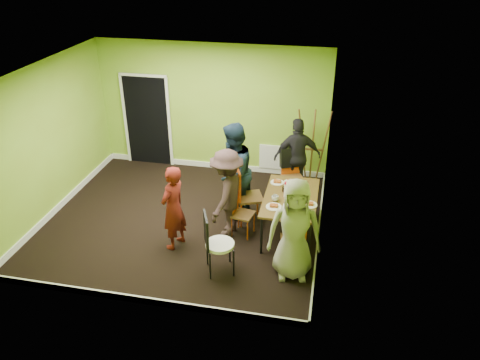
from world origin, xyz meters
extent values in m
plane|color=black|center=(0.00, 0.00, 0.00)|extent=(5.00, 5.00, 0.00)
cube|color=#85A82B|center=(0.00, 2.25, 1.40)|extent=(5.00, 0.04, 2.80)
cube|color=#85A82B|center=(0.00, -2.25, 1.40)|extent=(5.00, 0.04, 2.80)
cube|color=#85A82B|center=(-2.50, 0.00, 1.40)|extent=(0.04, 4.50, 2.80)
cube|color=#85A82B|center=(2.50, 0.00, 1.40)|extent=(0.04, 4.50, 2.80)
cube|color=white|center=(0.00, 0.00, 2.80)|extent=(5.00, 4.50, 0.04)
cube|color=black|center=(-1.50, 2.22, 1.02)|extent=(1.00, 0.05, 2.04)
cube|color=white|center=(1.30, 2.22, 0.40)|extent=(0.50, 0.04, 0.55)
cylinder|color=black|center=(1.57, -0.71, 0.35)|extent=(0.04, 0.04, 0.71)
cylinder|color=black|center=(2.35, -0.71, 0.35)|extent=(0.04, 0.04, 0.71)
cylinder|color=black|center=(1.57, 0.67, 0.35)|extent=(0.04, 0.04, 0.71)
cylinder|color=black|center=(2.35, 0.67, 0.35)|extent=(0.04, 0.04, 0.71)
cube|color=brown|center=(1.96, -0.02, 0.73)|extent=(0.90, 1.50, 0.04)
cylinder|color=#E85915|center=(0.96, 0.34, 0.25)|extent=(0.03, 0.03, 0.50)
cylinder|color=#E85915|center=(1.09, -0.01, 0.25)|extent=(0.03, 0.03, 0.50)
cylinder|color=#E85915|center=(1.31, 0.48, 0.25)|extent=(0.03, 0.03, 0.50)
cylinder|color=#E85915|center=(1.45, 0.12, 0.25)|extent=(0.03, 0.03, 0.50)
cube|color=brown|center=(1.20, 0.23, 0.50)|extent=(0.58, 0.58, 0.04)
cube|color=#E85915|center=(1.00, 0.15, 0.80)|extent=(0.19, 0.41, 0.56)
cylinder|color=#E85915|center=(1.05, -0.03, 0.20)|extent=(0.02, 0.02, 0.40)
cylinder|color=#E85915|center=(0.99, -0.33, 0.20)|extent=(0.02, 0.02, 0.40)
cylinder|color=#E85915|center=(1.35, -0.09, 0.20)|extent=(0.02, 0.02, 0.40)
cylinder|color=#E85915|center=(1.28, -0.39, 0.20)|extent=(0.02, 0.02, 0.40)
cube|color=brown|center=(1.17, -0.21, 0.40)|extent=(0.42, 0.42, 0.04)
cube|color=#E85915|center=(1.00, -0.18, 0.64)|extent=(0.10, 0.34, 0.45)
cylinder|color=#E85915|center=(1.98, 1.43, 0.22)|extent=(0.03, 0.03, 0.45)
cylinder|color=#E85915|center=(1.67, 1.30, 0.22)|extent=(0.03, 0.03, 0.45)
cylinder|color=#E85915|center=(2.11, 1.12, 0.22)|extent=(0.03, 0.03, 0.45)
cylinder|color=#E85915|center=(1.80, 0.98, 0.22)|extent=(0.03, 0.03, 0.45)
cube|color=brown|center=(1.89, 1.21, 0.45)|extent=(0.53, 0.53, 0.04)
cube|color=#E85915|center=(1.81, 1.38, 0.72)|extent=(0.36, 0.18, 0.50)
cylinder|color=#E85915|center=(1.97, -1.04, 0.21)|extent=(0.02, 0.02, 0.43)
cylinder|color=#E85915|center=(2.29, -0.98, 0.21)|extent=(0.02, 0.02, 0.43)
cylinder|color=#E85915|center=(1.92, -0.72, 0.21)|extent=(0.02, 0.02, 0.43)
cylinder|color=#E85915|center=(2.23, -0.66, 0.21)|extent=(0.02, 0.02, 0.43)
cube|color=brown|center=(2.10, -0.85, 0.43)|extent=(0.44, 0.44, 0.04)
cube|color=#E85915|center=(2.14, -1.03, 0.69)|extent=(0.36, 0.09, 0.48)
cylinder|color=black|center=(0.78, -1.17, 0.24)|extent=(0.03, 0.03, 0.48)
cylinder|color=black|center=(0.91, -1.51, 0.24)|extent=(0.03, 0.03, 0.48)
cylinder|color=black|center=(1.11, -1.04, 0.24)|extent=(0.03, 0.03, 0.48)
cylinder|color=black|center=(1.25, -1.37, 0.24)|extent=(0.03, 0.03, 0.48)
cylinder|color=white|center=(1.01, -1.27, 0.49)|extent=(0.45, 0.45, 0.05)
cube|color=black|center=(0.83, -1.35, 0.77)|extent=(0.18, 0.39, 0.54)
cylinder|color=brown|center=(1.98, 1.97, 0.84)|extent=(0.24, 0.40, 1.70)
cylinder|color=brown|center=(2.42, 1.97, 0.84)|extent=(0.24, 0.40, 1.70)
cylinder|color=brown|center=(2.20, 1.73, 0.84)|extent=(0.04, 0.39, 1.66)
cube|color=brown|center=(2.20, 1.93, 0.79)|extent=(0.46, 0.04, 0.04)
cylinder|color=white|center=(1.67, 0.42, 0.76)|extent=(0.25, 0.25, 0.01)
cylinder|color=white|center=(1.73, -0.42, 0.76)|extent=(0.26, 0.26, 0.01)
cylinder|color=white|center=(1.90, 0.47, 0.76)|extent=(0.24, 0.24, 0.01)
cylinder|color=white|center=(2.01, -0.55, 0.76)|extent=(0.23, 0.23, 0.01)
cylinder|color=white|center=(2.16, 0.20, 0.76)|extent=(0.23, 0.23, 0.01)
cylinder|color=white|center=(2.29, -0.24, 0.76)|extent=(0.26, 0.26, 0.01)
cylinder|color=white|center=(1.88, -0.04, 0.87)|extent=(0.08, 0.08, 0.25)
cylinder|color=#1C27D2|center=(2.13, -0.32, 0.86)|extent=(0.07, 0.07, 0.22)
cylinder|color=#E85915|center=(1.83, 0.12, 0.79)|extent=(0.04, 0.04, 0.07)
cylinder|color=black|center=(1.83, 0.13, 0.79)|extent=(0.06, 0.06, 0.09)
cylinder|color=black|center=(2.06, 0.35, 0.80)|extent=(0.07, 0.07, 0.09)
cylinder|color=black|center=(2.12, -0.56, 0.80)|extent=(0.06, 0.06, 0.10)
imported|color=white|center=(1.72, -0.21, 0.80)|extent=(0.12, 0.12, 0.09)
imported|color=white|center=(2.07, 0.05, 0.80)|extent=(0.11, 0.11, 0.10)
imported|color=#58140F|center=(0.11, -0.78, 0.75)|extent=(0.51, 0.63, 1.49)
imported|color=#12212E|center=(0.87, 0.33, 0.92)|extent=(0.79, 0.97, 1.85)
imported|color=#312120|center=(0.89, -0.22, 0.80)|extent=(0.74, 1.11, 1.60)
imported|color=black|center=(1.93, 1.49, 0.80)|extent=(1.01, 0.64, 1.60)
imported|color=gray|center=(2.13, -1.14, 0.83)|extent=(0.88, 0.65, 1.66)
camera|label=1|loc=(2.51, -6.98, 4.78)|focal=35.00mm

